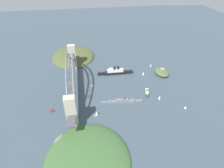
# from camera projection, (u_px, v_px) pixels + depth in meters

# --- Properties ---
(ground_plane) EXTENTS (1400.00, 1400.00, 0.00)m
(ground_plane) POSITION_uv_depth(u_px,v_px,m) (74.00, 91.00, 374.08)
(ground_plane) COLOR #3D4C56
(harbor_arch_bridge) EXTENTS (247.82, 16.84, 73.76)m
(harbor_arch_bridge) POSITION_uv_depth(u_px,v_px,m) (72.00, 78.00, 355.87)
(harbor_arch_bridge) COLOR #BCB29E
(harbor_arch_bridge) RESTS_ON ground
(headland_west_shore) EXTENTS (134.44, 113.79, 26.85)m
(headland_west_shore) POSITION_uv_depth(u_px,v_px,m) (73.00, 56.00, 500.25)
(headland_west_shore) COLOR #4C562D
(headland_west_shore) RESTS_ON ground
(headland_east_shore) EXTENTS (131.61, 117.30, 23.11)m
(headland_east_shore) POSITION_uv_depth(u_px,v_px,m) (87.00, 160.00, 248.43)
(headland_east_shore) COLOR #3D6033
(headland_east_shore) RESTS_ON ground
(ocean_liner) EXTENTS (11.59, 81.89, 19.61)m
(ocean_liner) POSITION_uv_depth(u_px,v_px,m) (115.00, 72.00, 424.03)
(ocean_liner) COLOR black
(ocean_liner) RESTS_ON ground
(naval_cruiser) EXTENTS (11.50, 78.60, 18.05)m
(naval_cruiser) POSITION_uv_depth(u_px,v_px,m) (122.00, 101.00, 342.95)
(naval_cruiser) COLOR slate
(naval_cruiser) RESTS_ON ground
(harbor_ferry_steamer) EXTENTS (31.59, 13.80, 8.16)m
(harbor_ferry_steamer) POSITION_uv_depth(u_px,v_px,m) (147.00, 92.00, 367.83)
(harbor_ferry_steamer) COLOR #23512D
(harbor_ferry_steamer) RESTS_ON ground
(fort_island_mid_harbor) EXTENTS (43.02, 30.32, 14.01)m
(fort_island_mid_harbor) POSITION_uv_depth(u_px,v_px,m) (162.00, 72.00, 425.72)
(fort_island_mid_harbor) COLOR #4C6038
(fort_island_mid_harbor) RESTS_ON ground
(seaplane_taxiing_near_bridge) EXTENTS (7.55, 9.29, 4.70)m
(seaplane_taxiing_near_bridge) POSITION_uv_depth(u_px,v_px,m) (52.00, 111.00, 323.22)
(seaplane_taxiing_near_bridge) COLOR #B7B7B2
(seaplane_taxiing_near_bridge) RESTS_ON ground
(small_boat_0) EXTENTS (7.61, 4.20, 9.09)m
(small_boat_0) POSITION_uv_depth(u_px,v_px,m) (151.00, 65.00, 451.36)
(small_boat_0) COLOR brown
(small_boat_0) RESTS_ON ground
(small_boat_1) EXTENTS (6.55, 9.44, 11.10)m
(small_boat_1) POSITION_uv_depth(u_px,v_px,m) (97.00, 113.00, 314.47)
(small_boat_1) COLOR gold
(small_boat_1) RESTS_ON ground
(small_boat_2) EXTENTS (6.02, 9.03, 10.33)m
(small_boat_2) POSITION_uv_depth(u_px,v_px,m) (160.00, 98.00, 349.42)
(small_boat_2) COLOR #234C8C
(small_boat_2) RESTS_ON ground
(small_boat_3) EXTENTS (8.53, 8.54, 10.49)m
(small_boat_3) POSITION_uv_depth(u_px,v_px,m) (143.00, 73.00, 419.62)
(small_boat_3) COLOR #B2231E
(small_boat_3) RESTS_ON ground
(small_boat_4) EXTENTS (11.03, 7.13, 2.46)m
(small_boat_4) POSITION_uv_depth(u_px,v_px,m) (92.00, 86.00, 387.54)
(small_boat_4) COLOR gold
(small_boat_4) RESTS_ON ground
(small_boat_5) EXTENTS (7.70, 5.38, 8.59)m
(small_boat_5) POSITION_uv_depth(u_px,v_px,m) (185.00, 107.00, 328.22)
(small_boat_5) COLOR brown
(small_boat_5) RESTS_ON ground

